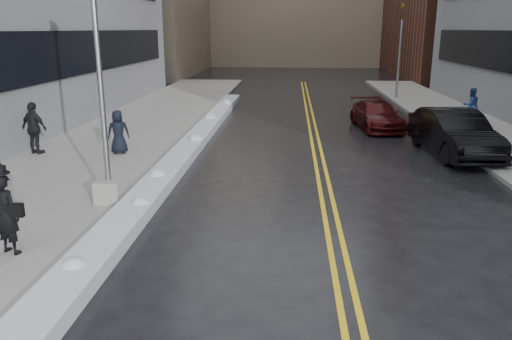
% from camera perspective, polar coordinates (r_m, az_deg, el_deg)
% --- Properties ---
extents(ground, '(160.00, 160.00, 0.00)m').
position_cam_1_polar(ground, '(11.28, -3.72, -8.15)').
color(ground, black).
rests_on(ground, ground).
extents(sidewalk_west, '(5.50, 50.00, 0.15)m').
position_cam_1_polar(sidewalk_west, '(21.92, -15.26, 3.42)').
color(sidewalk_west, gray).
rests_on(sidewalk_west, ground).
extents(sidewalk_east, '(4.00, 50.00, 0.15)m').
position_cam_1_polar(sidewalk_east, '(22.40, 26.41, 2.57)').
color(sidewalk_east, gray).
rests_on(sidewalk_east, ground).
extents(lane_line_left, '(0.12, 50.00, 0.01)m').
position_cam_1_polar(lane_line_left, '(20.74, 6.44, 3.00)').
color(lane_line_left, gold).
rests_on(lane_line_left, ground).
extents(lane_line_right, '(0.12, 50.00, 0.01)m').
position_cam_1_polar(lane_line_right, '(20.75, 7.27, 2.98)').
color(lane_line_right, gold).
rests_on(lane_line_right, ground).
extents(snow_ridge, '(0.90, 30.00, 0.34)m').
position_cam_1_polar(snow_ridge, '(19.13, -7.83, 2.37)').
color(snow_ridge, silver).
rests_on(snow_ridge, ground).
extents(lamppost, '(0.65, 0.65, 7.62)m').
position_cam_1_polar(lamppost, '(13.26, -17.11, 6.27)').
color(lamppost, gray).
rests_on(lamppost, sidewalk_west).
extents(fire_hydrant, '(0.26, 0.26, 0.73)m').
position_cam_1_polar(fire_hydrant, '(21.95, 24.14, 3.87)').
color(fire_hydrant, maroon).
rests_on(fire_hydrant, sidewalk_east).
extents(traffic_signal, '(0.16, 0.20, 6.00)m').
position_cam_1_polar(traffic_signal, '(34.95, 16.12, 13.32)').
color(traffic_signal, gray).
rests_on(traffic_signal, sidewalk_east).
extents(pedestrian_fedora, '(0.71, 0.59, 1.68)m').
position_cam_1_polar(pedestrian_fedora, '(11.24, -26.62, -4.52)').
color(pedestrian_fedora, black).
rests_on(pedestrian_fedora, sidewalk_west).
extents(pedestrian_c, '(0.90, 0.73, 1.60)m').
position_cam_1_polar(pedestrian_c, '(18.94, -15.46, 4.22)').
color(pedestrian_c, black).
rests_on(pedestrian_c, sidewalk_west).
extents(pedestrian_d, '(1.21, 0.81, 1.90)m').
position_cam_1_polar(pedestrian_d, '(19.87, -24.00, 4.39)').
color(pedestrian_d, black).
rests_on(pedestrian_d, sidewalk_west).
extents(pedestrian_east, '(0.94, 0.80, 1.69)m').
position_cam_1_polar(pedestrian_east, '(26.63, 23.35, 6.82)').
color(pedestrian_east, navy).
rests_on(pedestrian_east, sidewalk_east).
extents(car_black, '(2.34, 5.33, 1.70)m').
position_cam_1_polar(car_black, '(19.94, 21.68, 3.94)').
color(car_black, black).
rests_on(car_black, ground).
extents(car_maroon, '(2.33, 4.60, 1.28)m').
position_cam_1_polar(car_maroon, '(24.38, 13.63, 6.10)').
color(car_maroon, '#36080A').
rests_on(car_maroon, ground).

